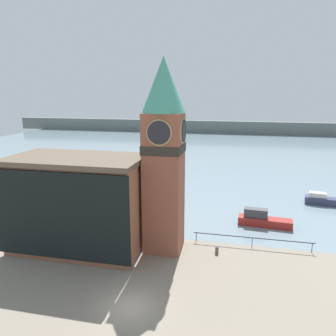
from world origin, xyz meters
The scene contains 9 objects.
ground_plane centered at (0.00, 0.00, 0.00)m, with size 160.00×160.00×0.00m, color gray.
water centered at (0.00, 72.83, 0.00)m, with size 160.00×120.00×0.00m.
far_shoreline centered at (0.00, 112.83, 2.50)m, with size 180.00×3.00×5.00m.
pier_railing centered at (9.57, 12.58, 0.97)m, with size 12.77×0.08×1.09m.
clock_tower centered at (0.32, 10.24, 10.50)m, with size 4.31×4.31×19.78m.
pier_building centered at (-8.66, 8.67, 4.98)m, with size 14.06×7.94×9.93m.
boat_near centered at (11.02, 18.85, 0.78)m, with size 6.64×2.28×2.13m.
boat_far centered at (20.29, 28.99, 0.69)m, with size 5.51×2.50×1.77m.
mooring_bollard_near centered at (5.96, 10.22, 0.41)m, with size 0.37×0.37×0.77m.
Camera 1 is at (7.74, -21.30, 16.41)m, focal length 35.00 mm.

